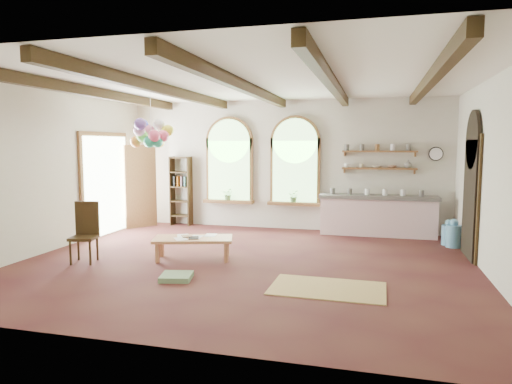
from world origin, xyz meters
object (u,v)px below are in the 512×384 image
(coffee_table, at_px, (193,240))
(balloon_cluster, at_px, (151,134))
(kitchen_counter, at_px, (378,215))
(side_chair, at_px, (85,245))

(coffee_table, distance_m, balloon_cluster, 2.69)
(coffee_table, bearing_deg, kitchen_counter, 44.14)
(coffee_table, height_order, side_chair, side_chair)
(kitchen_counter, bearing_deg, side_chair, -142.75)
(kitchen_counter, xyz_separation_m, coffee_table, (-3.29, -3.20, -0.12))
(side_chair, relative_size, balloon_cluster, 0.94)
(coffee_table, bearing_deg, balloon_cluster, 140.43)
(kitchen_counter, xyz_separation_m, side_chair, (-5.11, -3.88, -0.16))
(kitchen_counter, relative_size, balloon_cluster, 2.32)
(coffee_table, relative_size, side_chair, 1.43)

